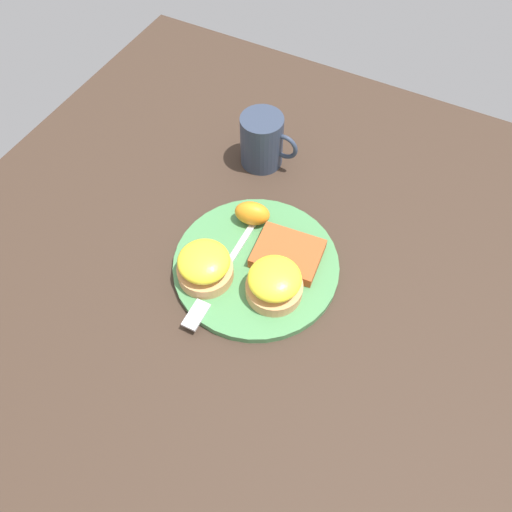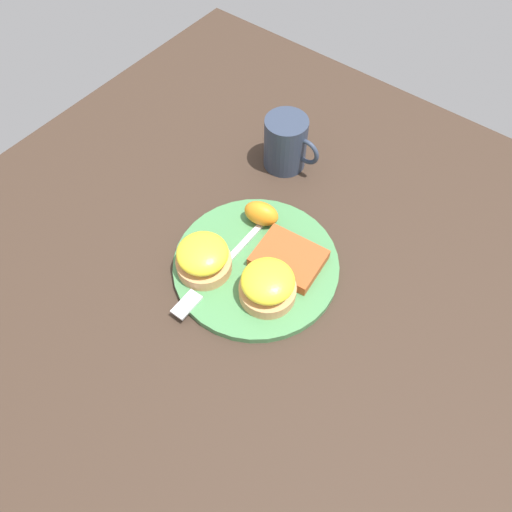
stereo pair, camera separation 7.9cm
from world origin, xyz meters
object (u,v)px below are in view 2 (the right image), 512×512
Objects in this scene: sandwich_benedict_right at (268,285)px; orange_wedge at (261,214)px; sandwich_benedict_left at (203,258)px; fork at (219,270)px; cup at (286,143)px; hashbrown_patty at (289,258)px.

orange_wedge is at bearing 131.20° from sandwich_benedict_right.
sandwich_benedict_right is at bearing -48.80° from orange_wedge.
sandwich_benedict_left is 0.04m from fork.
fork is 2.14× the size of cup.
hashbrown_patty is at bearing 97.88° from sandwich_benedict_right.
sandwich_benedict_right is 0.07m from hashbrown_patty.
fork is at bearing -133.34° from hashbrown_patty.
orange_wedge is 0.54× the size of cup.
fork is (0.02, 0.01, -0.03)m from sandwich_benedict_left.
fork is at bearing -76.77° from cup.
sandwich_benedict_right is 1.48× the size of orange_wedge.
sandwich_benedict_left reaches higher than fork.
sandwich_benedict_left is 1.00× the size of sandwich_benedict_right.
hashbrown_patty is 0.09m from orange_wedge.
orange_wedge reaches higher than fork.
cup is (-0.14, 0.19, 0.03)m from hashbrown_patty.
cup is (-0.15, 0.26, 0.01)m from sandwich_benedict_right.
orange_wedge is 0.25× the size of fork.
fork is (-0.08, -0.08, -0.01)m from hashbrown_patty.
hashbrown_patty is at bearing -52.85° from cup.
sandwich_benedict_left is at bearing -158.06° from fork.
fork is at bearing 21.94° from sandwich_benedict_left.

